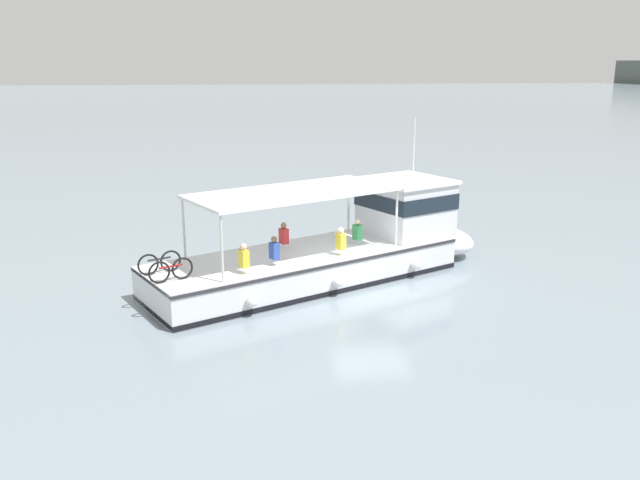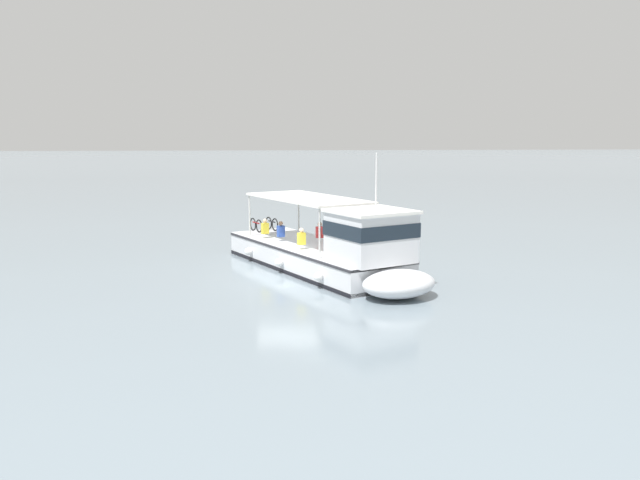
# 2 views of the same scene
# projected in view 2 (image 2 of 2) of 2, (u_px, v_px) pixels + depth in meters

# --- Properties ---
(ground_plane) EXTENTS (400.00, 400.00, 0.00)m
(ground_plane) POSITION_uv_depth(u_px,v_px,m) (287.00, 279.00, 27.32)
(ground_plane) COLOR gray
(ferry_main) EXTENTS (8.40, 12.76, 5.32)m
(ferry_main) POSITION_uv_depth(u_px,v_px,m) (332.00, 252.00, 27.90)
(ferry_main) COLOR silver
(ferry_main) RESTS_ON ground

